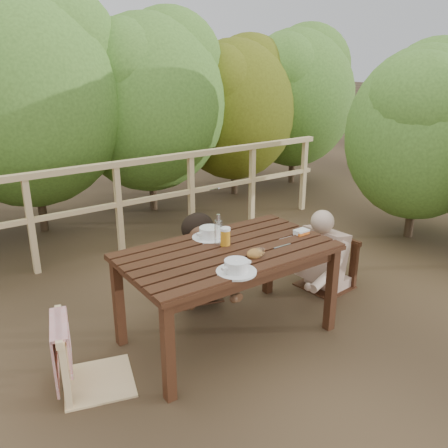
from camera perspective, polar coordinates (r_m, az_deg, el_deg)
ground at (r=3.75m, az=0.45°, el=-13.27°), size 60.00×60.00×0.00m
table at (r=3.57m, az=0.47°, el=-8.48°), size 1.54×0.86×0.71m
chair_left at (r=3.15m, az=-15.57°, el=-11.17°), size 0.57×0.57×0.93m
chair_far at (r=4.14m, az=-3.54°, el=-3.44°), size 0.52×0.52×0.83m
chair_right at (r=4.39m, az=12.41°, el=-2.26°), size 0.47×0.47×0.87m
woman at (r=4.08m, az=-3.74°, el=-0.69°), size 0.66×0.74×1.25m
diner_right at (r=4.34m, az=12.87°, el=0.24°), size 0.67×0.56×1.27m
railing at (r=5.15m, az=-12.55°, el=1.84°), size 5.60×0.10×1.01m
hedge_row at (r=6.18m, az=-14.55°, el=17.78°), size 6.60×1.60×3.80m
soup_near at (r=3.06m, az=1.49°, el=-5.15°), size 0.27×0.27×0.09m
soup_far at (r=3.62m, az=-1.71°, el=-1.09°), size 0.28×0.28×0.09m
bread_roll at (r=3.28m, az=3.71°, el=-3.59°), size 0.12×0.09×0.07m
beer_glass at (r=3.46m, az=0.15°, el=-1.60°), size 0.08×0.08×0.15m
bottle at (r=3.46m, az=-0.69°, el=-0.76°), size 0.06×0.06×0.24m
tumbler at (r=3.28m, az=4.38°, el=-3.59°), size 0.06×0.06×0.07m
butter_tub at (r=3.74m, az=9.29°, el=-1.04°), size 0.12×0.09×0.05m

